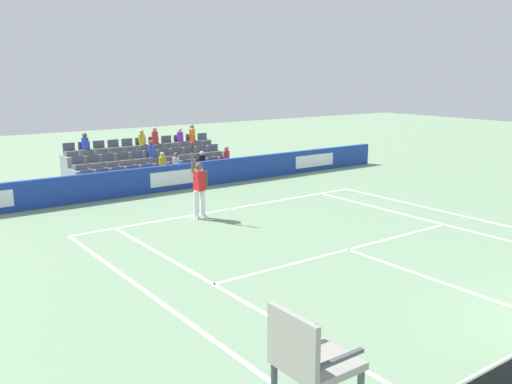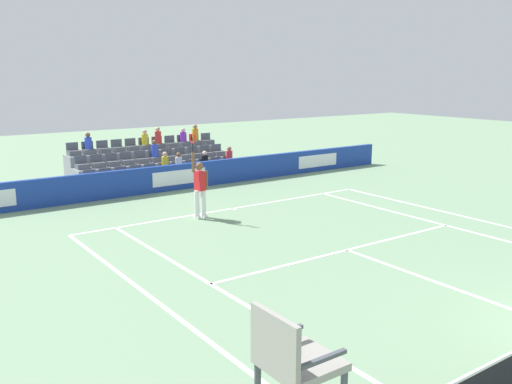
{
  "view_description": "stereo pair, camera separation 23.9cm",
  "coord_description": "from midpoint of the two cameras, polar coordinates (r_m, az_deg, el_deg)",
  "views": [
    {
      "loc": [
        10.09,
        3.34,
        4.52
      ],
      "look_at": [
        0.74,
        -9.45,
        1.1
      ],
      "focal_mm": 38.98,
      "sensor_mm": 36.0,
      "label": 1
    },
    {
      "loc": [
        9.89,
        3.48,
        4.52
      ],
      "look_at": [
        0.74,
        -9.45,
        1.1
      ],
      "focal_mm": 38.98,
      "sensor_mm": 36.0,
      "label": 2
    }
  ],
  "objects": [
    {
      "name": "line_baseline",
      "position": [
        18.82,
        -2.09,
        -1.71
      ],
      "size": [
        10.97,
        0.1,
        0.01
      ],
      "primitive_type": "cube",
      "color": "white",
      "rests_on": "ground"
    },
    {
      "name": "line_service",
      "position": [
        14.71,
        9.79,
        -5.87
      ],
      "size": [
        8.23,
        0.1,
        0.01
      ],
      "primitive_type": "cube",
      "color": "white",
      "rests_on": "ground"
    },
    {
      "name": "line_centre_service",
      "position": [
        12.8,
        20.08,
        -9.25
      ],
      "size": [
        0.1,
        6.4,
        0.01
      ],
      "primitive_type": "cube",
      "color": "white",
      "rests_on": "ground"
    },
    {
      "name": "line_singles_sideline_left",
      "position": [
        11.93,
        -2.97,
        -10.07
      ],
      "size": [
        0.1,
        11.89,
        0.01
      ],
      "primitive_type": "cube",
      "color": "white",
      "rests_on": "ground"
    },
    {
      "name": "line_singles_sideline_right",
      "position": [
        17.51,
        20.46,
        -3.54
      ],
      "size": [
        0.1,
        11.89,
        0.01
      ],
      "primitive_type": "cube",
      "color": "white",
      "rests_on": "ground"
    },
    {
      "name": "line_doubles_sideline_left",
      "position": [
        11.32,
        -8.96,
        -11.48
      ],
      "size": [
        0.1,
        11.89,
        0.01
      ],
      "primitive_type": "cube",
      "color": "white",
      "rests_on": "ground"
    },
    {
      "name": "line_doubles_sideline_right",
      "position": [
        18.63,
        22.85,
        -2.82
      ],
      "size": [
        0.1,
        11.89,
        0.01
      ],
      "primitive_type": "cube",
      "color": "white",
      "rests_on": "ground"
    },
    {
      "name": "line_centre_mark",
      "position": [
        18.74,
        -1.92,
        -1.77
      ],
      "size": [
        0.1,
        0.2,
        0.01
      ],
      "primitive_type": "cube",
      "color": "white",
      "rests_on": "ground"
    },
    {
      "name": "sponsor_barrier",
      "position": [
        22.0,
        -7.67,
        1.55
      ],
      "size": [
        21.58,
        0.22,
        1.0
      ],
      "color": "#193899",
      "rests_on": "ground"
    },
    {
      "name": "tennis_player",
      "position": [
        17.47,
        -5.42,
        0.48
      ],
      "size": [
        0.53,
        0.37,
        2.85
      ],
      "color": "white",
      "rests_on": "ground"
    },
    {
      "name": "stadium_stand",
      "position": [
        24.05,
        -10.2,
        2.5
      ],
      "size": [
        6.82,
        2.85,
        2.2
      ],
      "color": "gray",
      "rests_on": "ground"
    }
  ]
}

